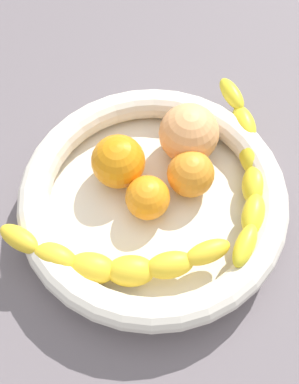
% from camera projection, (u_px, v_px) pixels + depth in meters
% --- Properties ---
extents(kitchen_counter, '(1.20, 1.20, 0.03)m').
position_uv_depth(kitchen_counter, '(149.00, 217.00, 0.60)').
color(kitchen_counter, '#665D61').
rests_on(kitchen_counter, ground).
extents(fruit_bowl, '(0.32, 0.32, 0.06)m').
position_uv_depth(fruit_bowl, '(149.00, 200.00, 0.56)').
color(fruit_bowl, silver).
rests_on(fruit_bowl, kitchen_counter).
extents(banana_draped_left, '(0.26, 0.07, 0.04)m').
position_uv_depth(banana_draped_left, '(108.00, 261.00, 0.51)').
color(banana_draped_left, yellow).
rests_on(banana_draped_left, fruit_bowl).
extents(banana_draped_right, '(0.06, 0.27, 0.04)m').
position_uv_depth(banana_draped_right, '(245.00, 167.00, 0.57)').
color(banana_draped_right, yellow).
rests_on(banana_draped_right, fruit_bowl).
extents(orange_front, '(0.05, 0.05, 0.05)m').
position_uv_depth(orange_front, '(144.00, 198.00, 0.55)').
color(orange_front, orange).
rests_on(orange_front, fruit_bowl).
extents(orange_mid_left, '(0.06, 0.06, 0.06)m').
position_uv_depth(orange_mid_left, '(187.00, 174.00, 0.56)').
color(orange_mid_left, orange).
rests_on(orange_mid_left, fruit_bowl).
extents(orange_mid_right, '(0.07, 0.07, 0.07)m').
position_uv_depth(orange_mid_right, '(115.00, 162.00, 0.56)').
color(orange_mid_right, orange).
rests_on(orange_mid_right, fruit_bowl).
extents(peach_blush, '(0.07, 0.07, 0.07)m').
position_uv_depth(peach_blush, '(186.00, 134.00, 0.58)').
color(peach_blush, '#F0A362').
rests_on(peach_blush, fruit_bowl).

